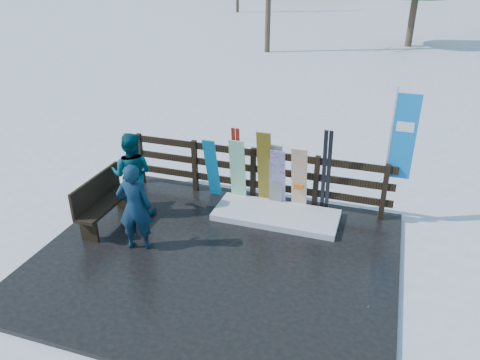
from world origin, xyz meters
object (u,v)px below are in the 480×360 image
(snowboard_0, at_px, (212,168))
(snowboard_4, at_px, (276,177))
(bench, at_px, (102,200))
(snowboard_5, at_px, (299,180))
(snowboard_1, at_px, (238,171))
(rental_flag, at_px, (400,142))
(snowboard_2, at_px, (265,169))
(snowboard_3, at_px, (278,179))
(person_back, at_px, (132,174))
(person_front, at_px, (135,207))

(snowboard_0, relative_size, snowboard_4, 1.00)
(bench, distance_m, snowboard_5, 3.76)
(snowboard_1, height_order, rental_flag, rental_flag)
(snowboard_2, relative_size, snowboard_3, 1.25)
(person_back, bearing_deg, bench, 46.20)
(bench, relative_size, snowboard_1, 1.07)
(bench, bearing_deg, snowboard_0, 45.30)
(rental_flag, bearing_deg, snowboard_0, -175.65)
(snowboard_2, height_order, snowboard_3, snowboard_2)
(snowboard_0, distance_m, snowboard_5, 1.81)
(snowboard_1, xyz_separation_m, snowboard_3, (0.84, -0.00, -0.04))
(snowboard_1, height_order, person_back, person_back)
(bench, height_order, snowboard_3, snowboard_3)
(bench, xyz_separation_m, rental_flag, (5.14, 1.87, 1.09))
(snowboard_0, bearing_deg, snowboard_4, 0.00)
(snowboard_2, xyz_separation_m, snowboard_3, (0.28, -0.00, -0.17))
(bench, xyz_separation_m, person_back, (0.36, 0.54, 0.33))
(snowboard_3, relative_size, rental_flag, 0.52)
(snowboard_0, bearing_deg, snowboard_1, 0.00)
(bench, distance_m, snowboard_2, 3.15)
(snowboard_3, relative_size, person_back, 0.79)
(snowboard_1, relative_size, snowboard_4, 1.01)
(snowboard_4, xyz_separation_m, person_back, (-2.57, -1.06, 0.15))
(bench, height_order, person_back, person_back)
(snowboard_2, bearing_deg, snowboard_5, 0.00)
(snowboard_2, relative_size, rental_flag, 0.64)
(snowboard_3, bearing_deg, person_front, -133.24)
(snowboard_2, height_order, snowboard_5, snowboard_2)
(snowboard_5, bearing_deg, snowboard_0, 180.00)
(snowboard_3, relative_size, person_front, 0.84)
(snowboard_0, bearing_deg, bench, -134.70)
(bench, relative_size, snowboard_0, 1.07)
(person_back, bearing_deg, snowboard_5, -171.48)
(snowboard_0, xyz_separation_m, person_back, (-1.23, -1.06, 0.16))
(bench, height_order, snowboard_1, snowboard_1)
(snowboard_4, bearing_deg, snowboard_1, 180.00)
(snowboard_1, xyz_separation_m, snowboard_2, (0.56, -0.00, 0.13))
(bench, xyz_separation_m, snowboard_1, (2.14, 1.60, 0.18))
(snowboard_4, distance_m, rental_flag, 2.40)
(bench, xyz_separation_m, snowboard_4, (2.93, 1.60, 0.18))
(snowboard_5, xyz_separation_m, person_front, (-2.40, -2.11, 0.09))
(rental_flag, height_order, person_back, rental_flag)
(person_front, height_order, person_back, person_back)
(snowboard_4, distance_m, person_front, 2.86)
(person_front, bearing_deg, snowboard_0, -123.17)
(snowboard_0, relative_size, snowboard_1, 1.00)
(snowboard_4, bearing_deg, bench, -151.32)
(snowboard_2, bearing_deg, rental_flag, 6.32)
(snowboard_5, bearing_deg, bench, -154.77)
(snowboard_3, bearing_deg, snowboard_1, 180.00)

